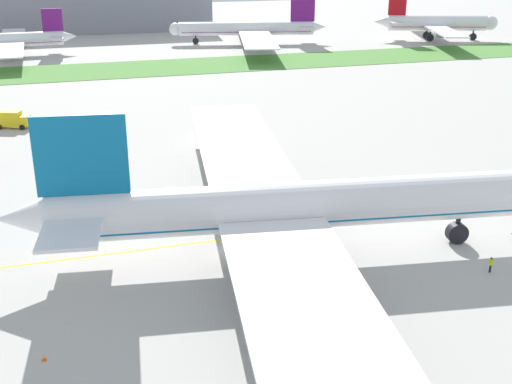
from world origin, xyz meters
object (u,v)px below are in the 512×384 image
Objects in this scene: airliner_foreground at (282,207)px; parked_airliner_far_outer at (435,23)px; traffic_cone_near_nose at (44,357)px; service_truck_baggage_loader at (11,119)px; ground_crew_wingwalker_port at (280,227)px; parked_airliner_far_centre at (8,40)px; parked_airliner_far_right at (249,29)px; ground_crew_wingwalker_starboard at (491,263)px; ground_crew_marshaller_front at (323,239)px.

parked_airliner_far_outer reaches higher than airliner_foreground.
traffic_cone_near_nose is 0.09× the size of service_truck_baggage_loader.
ground_crew_wingwalker_port is 143.45m from parked_airliner_far_centre.
parked_airliner_far_right is at bearing 170.48° from parked_airliner_far_outer.
ground_crew_wingwalker_starboard is at bearing -119.28° from parked_airliner_far_outer.
airliner_foreground is at bearing -64.18° from service_truck_baggage_loader.
ground_crew_wingwalker_starboard reaches higher than ground_crew_wingwalker_port.
service_truck_baggage_loader is at bearing 124.23° from ground_crew_wingwalker_starboard.
airliner_foreground is 6.37m from ground_crew_marshaller_front.
ground_crew_wingwalker_port is (1.39, 4.57, -4.37)m from airliner_foreground.
ground_crew_marshaller_front reaches higher than ground_crew_wingwalker_port.
parked_airliner_far_centre is 134.36m from parked_airliner_far_outer.
airliner_foreground reaches higher than parked_airliner_far_right.
parked_airliner_far_right is (37.72, 142.22, 3.65)m from ground_crew_wingwalker_port.
parked_airliner_far_right is 1.31× the size of parked_airliner_far_outer.
parked_airliner_far_centre reaches higher than ground_crew_marshaller_front.
service_truck_baggage_loader reaches higher than ground_crew_marshaller_front.
ground_crew_marshaller_front is at bearing 23.28° from traffic_cone_near_nose.
airliner_foreground is 1.50× the size of parked_airliner_far_centre.
airliner_foreground is 158.82× the size of traffic_cone_near_nose.
ground_crew_wingwalker_port is 30.05m from traffic_cone_near_nose.
parked_airliner_far_right is at bearing 75.14° from ground_crew_wingwalker_port.
ground_crew_marshaller_front is 30.87m from traffic_cone_near_nose.
ground_crew_marshaller_front is 0.27× the size of service_truck_baggage_loader.
parked_airliner_far_right is at bearing 68.45° from traffic_cone_near_nose.
parked_airliner_far_outer is at bearing 50.15° from traffic_cone_near_nose.
parked_airliner_far_centre reaches higher than ground_crew_wingwalker_port.
service_truck_baggage_loader is at bearing -149.64° from parked_airliner_far_outer.
ground_crew_wingwalker_port is at bearing 73.06° from airliner_foreground.
parked_airliner_far_centre is at bearing 93.08° from service_truck_baggage_loader.
traffic_cone_near_nose is (-28.34, -12.20, -0.76)m from ground_crew_marshaller_front.
traffic_cone_near_nose is at bearing -111.55° from parked_airliner_far_right.
ground_crew_wingwalker_port is at bearing 140.27° from ground_crew_wingwalker_starboard.
service_truck_baggage_loader is (-30.70, 56.00, 0.65)m from ground_crew_wingwalker_port.
service_truck_baggage_loader reaches higher than ground_crew_wingwalker_starboard.
parked_airliner_far_outer reaches higher than parked_airliner_far_centre.
parked_airliner_far_outer is (124.01, 148.58, 5.15)m from traffic_cone_near_nose.
airliner_foreground is at bearing -76.76° from parked_airliner_far_centre.
ground_crew_wingwalker_port is 5.54m from ground_crew_marshaller_front.
traffic_cone_near_nose is 0.01× the size of parked_airliner_far_right.
airliner_foreground is 1.13× the size of parked_airliner_far_right.
ground_crew_wingwalker_port is 0.95× the size of ground_crew_wingwalker_starboard.
ground_crew_wingwalker_port is at bearing 126.86° from ground_crew_marshaller_front.
parked_airliner_far_outer reaches higher than parked_airliner_far_right.
ground_crew_marshaller_front is 0.03× the size of parked_airliner_far_outer.
traffic_cone_near_nose is at bearing -129.85° from parked_airliner_far_outer.
parked_airliner_far_centre is 72.97m from parked_airliner_far_right.
ground_crew_marshaller_front is (3.33, -4.43, 0.09)m from ground_crew_wingwalker_port.
ground_crew_wingwalker_starboard is 2.86× the size of traffic_cone_near_nose.
ground_crew_marshaller_front is 166.65m from parked_airliner_far_outer.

